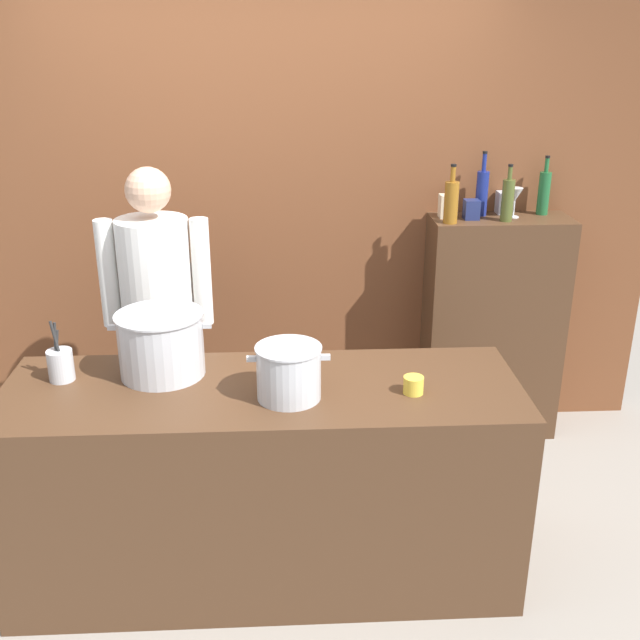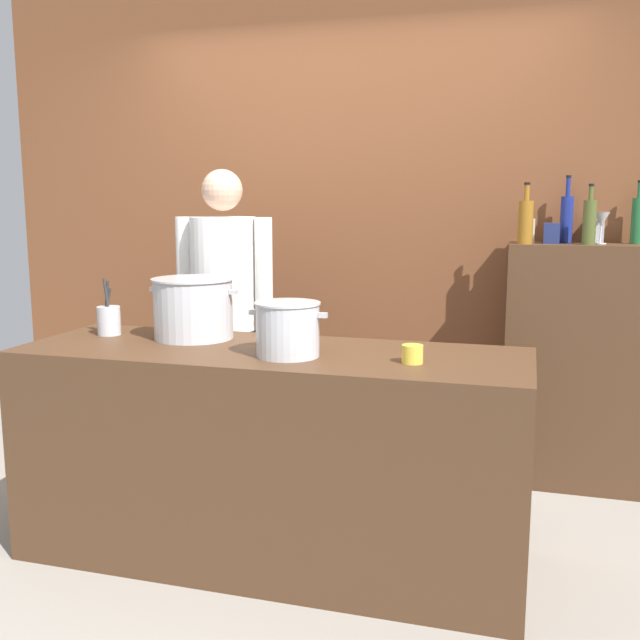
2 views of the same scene
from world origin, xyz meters
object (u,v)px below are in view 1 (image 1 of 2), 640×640
at_px(wine_bottle_amber, 451,201).
at_px(spice_tin_navy, 471,209).
at_px(chef, 158,311).
at_px(wine_bottle_cobalt, 482,192).
at_px(spice_tin_cream, 447,206).
at_px(wine_bottle_green, 544,192).
at_px(butter_jar, 413,385).
at_px(wine_glass_wide, 515,196).
at_px(stockpot_small, 289,372).
at_px(spice_tin_silver, 505,203).
at_px(utensil_crock, 61,364).
at_px(stockpot_large, 161,344).
at_px(wine_bottle_olive, 508,199).

distance_m(wine_bottle_amber, spice_tin_navy, 0.17).
bearing_deg(spice_tin_navy, chef, -164.23).
relative_size(wine_bottle_cobalt, spice_tin_cream, 2.81).
height_order(chef, wine_bottle_green, chef).
relative_size(wine_bottle_green, spice_tin_cream, 2.59).
distance_m(wine_bottle_green, spice_tin_cream, 0.54).
relative_size(chef, butter_jar, 20.57).
xyz_separation_m(wine_glass_wide, spice_tin_cream, (-0.36, 0.02, -0.06)).
height_order(stockpot_small, wine_bottle_cobalt, wine_bottle_cobalt).
bearing_deg(spice_tin_silver, utensil_crock, -150.97).
xyz_separation_m(stockpot_large, spice_tin_cream, (1.40, 1.08, 0.31)).
relative_size(wine_bottle_cobalt, wine_bottle_olive, 1.15).
xyz_separation_m(stockpot_large, stockpot_small, (0.52, -0.24, -0.03)).
relative_size(utensil_crock, wine_bottle_olive, 0.86).
relative_size(chef, wine_glass_wide, 10.32).
height_order(wine_bottle_olive, spice_tin_silver, wine_bottle_olive).
bearing_deg(wine_bottle_green, spice_tin_silver, 171.50).
bearing_deg(wine_bottle_olive, wine_bottle_amber, -174.90).
bearing_deg(stockpot_large, butter_jar, -12.79).
height_order(stockpot_small, wine_bottle_olive, wine_bottle_olive).
bearing_deg(utensil_crock, stockpot_large, 4.95).
height_order(wine_bottle_amber, spice_tin_navy, wine_bottle_amber).
height_order(utensil_crock, spice_tin_cream, spice_tin_cream).
distance_m(butter_jar, spice_tin_silver, 1.61).
distance_m(utensil_crock, wine_bottle_cobalt, 2.35).
bearing_deg(spice_tin_cream, wine_bottle_green, 4.65).
bearing_deg(wine_bottle_cobalt, wine_bottle_amber, -141.18).
height_order(chef, wine_bottle_cobalt, chef).
distance_m(stockpot_small, wine_bottle_olive, 1.74).
bearing_deg(spice_tin_cream, stockpot_large, -142.30).
distance_m(wine_glass_wide, spice_tin_cream, 0.37).
bearing_deg(wine_bottle_cobalt, spice_tin_cream, -168.89).
distance_m(stockpot_small, utensil_crock, 0.95).
bearing_deg(chef, wine_bottle_olive, -167.27).
bearing_deg(wine_bottle_cobalt, stockpot_large, -144.93).
distance_m(stockpot_large, wine_glass_wide, 2.08).
xyz_separation_m(chef, spice_tin_navy, (1.62, 0.46, 0.37)).
bearing_deg(wine_bottle_olive, stockpot_large, -149.92).
height_order(stockpot_large, stockpot_small, stockpot_large).
height_order(chef, butter_jar, chef).
bearing_deg(spice_tin_cream, wine_bottle_cobalt, 11.11).
bearing_deg(spice_tin_navy, wine_bottle_amber, -148.84).
distance_m(wine_bottle_green, spice_tin_navy, 0.43).
bearing_deg(wine_bottle_amber, stockpot_small, -126.03).
height_order(chef, spice_tin_navy, chef).
height_order(wine_bottle_green, wine_glass_wide, wine_bottle_green).
relative_size(chef, wine_bottle_olive, 5.54).
relative_size(spice_tin_navy, spice_tin_cream, 0.85).
relative_size(butter_jar, wine_bottle_amber, 0.26).
bearing_deg(wine_bottle_amber, wine_bottle_cobalt, 38.82).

